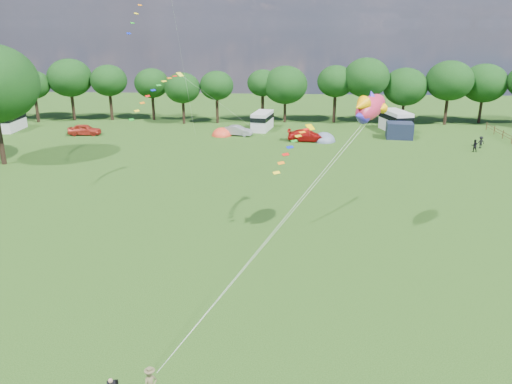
# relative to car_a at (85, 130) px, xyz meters

# --- Properties ---
(ground_plane) EXTENTS (180.00, 180.00, 0.00)m
(ground_plane) POSITION_rel_car_a_xyz_m (26.86, -43.87, -0.78)
(ground_plane) COLOR black
(ground_plane) RESTS_ON ground
(tree_line) EXTENTS (102.98, 10.98, 10.27)m
(tree_line) POSITION_rel_car_a_xyz_m (32.17, 11.12, 5.57)
(tree_line) COLOR black
(tree_line) RESTS_ON ground
(car_a) EXTENTS (4.81, 2.16, 1.57)m
(car_a) POSITION_rel_car_a_xyz_m (0.00, 0.00, 0.00)
(car_a) COLOR red
(car_a) RESTS_ON ground
(car_b) EXTENTS (4.22, 2.31, 1.41)m
(car_b) POSITION_rel_car_a_xyz_m (21.92, 1.03, -0.08)
(car_b) COLOR gray
(car_b) RESTS_ON ground
(car_c) EXTENTS (5.33, 2.50, 1.56)m
(car_c) POSITION_rel_car_a_xyz_m (31.76, -2.00, -0.00)
(car_c) COLOR #A7100D
(car_c) RESTS_ON ground
(campervan_a) EXTENTS (2.69, 5.73, 2.75)m
(campervan_a) POSITION_rel_car_a_xyz_m (-12.21, 2.49, 0.69)
(campervan_a) COLOR #BBBBBD
(campervan_a) RESTS_ON ground
(campervan_c) EXTENTS (3.31, 5.80, 2.68)m
(campervan_c) POSITION_rel_car_a_xyz_m (25.24, 5.31, 0.66)
(campervan_c) COLOR silver
(campervan_c) RESTS_ON ground
(campervan_d) EXTENTS (4.10, 6.64, 3.03)m
(campervan_d) POSITION_rel_car_a_xyz_m (44.98, 5.48, 0.84)
(campervan_d) COLOR silver
(campervan_d) RESTS_ON ground
(tent_orange) EXTENTS (2.86, 3.13, 2.24)m
(tent_orange) POSITION_rel_car_a_xyz_m (19.66, 0.85, -0.76)
(tent_orange) COLOR red
(tent_orange) RESTS_ON ground
(tent_greyblue) EXTENTS (3.18, 3.48, 2.36)m
(tent_greyblue) POSITION_rel_car_a_xyz_m (34.02, -1.82, -0.76)
(tent_greyblue) COLOR slate
(tent_greyblue) RESTS_ON ground
(awning_navy) EXTENTS (3.82, 3.23, 2.21)m
(awning_navy) POSITION_rel_car_a_xyz_m (44.57, 0.61, 0.32)
(awning_navy) COLOR #161D31
(awning_navy) RESTS_ON ground
(fish_kite) EXTENTS (3.28, 4.22, 2.30)m
(fish_kite) POSITION_rel_car_a_xyz_m (34.30, -35.44, 9.10)
(fish_kite) COLOR #BD2442
(fish_kite) RESTS_ON ground
(streamer_kite_b) EXTENTS (4.22, 4.70, 3.80)m
(streamer_kite_b) POSITION_rel_car_a_xyz_m (17.40, -23.70, 8.83)
(streamer_kite_b) COLOR yellow
(streamer_kite_b) RESTS_ON ground
(streamer_kite_c) EXTENTS (3.22, 4.99, 2.82)m
(streamer_kite_c) POSITION_rel_car_a_xyz_m (29.73, -31.38, 5.87)
(streamer_kite_c) COLOR #EBBD00
(streamer_kite_c) RESTS_ON ground
(walker_a) EXTENTS (0.79, 0.51, 1.57)m
(walker_a) POSITION_rel_car_a_xyz_m (52.28, -6.68, 0.00)
(walker_a) COLOR black
(walker_a) RESTS_ON ground
(walker_b) EXTENTS (1.08, 0.69, 1.55)m
(walker_b) POSITION_rel_car_a_xyz_m (53.78, -4.66, -0.01)
(walker_b) COLOR black
(walker_b) RESTS_ON ground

